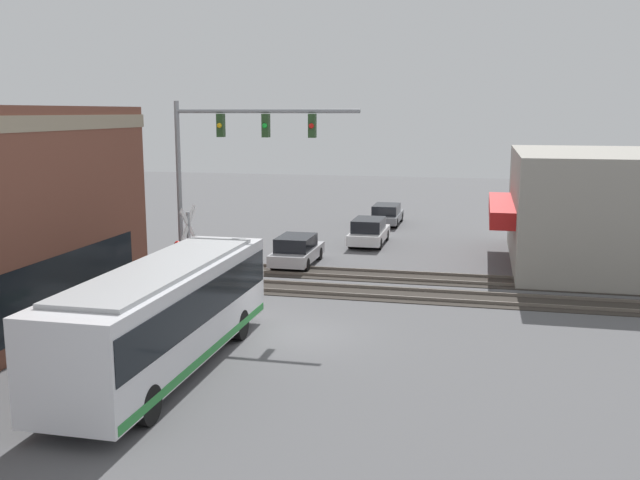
{
  "coord_description": "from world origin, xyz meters",
  "views": [
    {
      "loc": [
        -22.47,
        -5.97,
        7.44
      ],
      "look_at": [
        3.34,
        -0.06,
        2.66
      ],
      "focal_mm": 40.0,
      "sensor_mm": 36.0,
      "label": 1
    }
  ],
  "objects_px": {
    "parked_car_silver": "(297,251)",
    "parked_car_grey": "(387,215)",
    "crossing_signal": "(189,245)",
    "parked_car_white": "(369,232)",
    "city_bus": "(166,313)"
  },
  "relations": [
    {
      "from": "city_bus",
      "to": "parked_car_grey",
      "type": "distance_m",
      "value": 28.69
    },
    {
      "from": "crossing_signal",
      "to": "parked_car_white",
      "type": "distance_m",
      "value": 14.73
    },
    {
      "from": "city_bus",
      "to": "crossing_signal",
      "type": "distance_m",
      "value": 7.66
    },
    {
      "from": "crossing_signal",
      "to": "parked_car_white",
      "type": "relative_size",
      "value": 0.83
    },
    {
      "from": "crossing_signal",
      "to": "parked_car_silver",
      "type": "relative_size",
      "value": 0.87
    },
    {
      "from": "city_bus",
      "to": "parked_car_white",
      "type": "xyz_separation_m",
      "value": [
        21.03,
        -2.6,
        -1.03
      ]
    },
    {
      "from": "crossing_signal",
      "to": "parked_car_white",
      "type": "bearing_deg",
      "value": -19.86
    },
    {
      "from": "city_bus",
      "to": "parked_car_white",
      "type": "relative_size",
      "value": 2.32
    },
    {
      "from": "parked_car_white",
      "to": "parked_car_silver",
      "type": "bearing_deg",
      "value": 157.21
    },
    {
      "from": "crossing_signal",
      "to": "parked_car_silver",
      "type": "xyz_separation_m",
      "value": [
        7.59,
        -2.38,
        -1.61
      ]
    },
    {
      "from": "parked_car_silver",
      "to": "parked_car_grey",
      "type": "bearing_deg",
      "value": -10.74
    },
    {
      "from": "parked_car_white",
      "to": "parked_car_grey",
      "type": "distance_m",
      "value": 7.52
    },
    {
      "from": "city_bus",
      "to": "crossing_signal",
      "type": "height_order",
      "value": "crossing_signal"
    },
    {
      "from": "parked_car_silver",
      "to": "crossing_signal",
      "type": "bearing_deg",
      "value": 162.61
    },
    {
      "from": "parked_car_grey",
      "to": "parked_car_white",
      "type": "bearing_deg",
      "value": 180.0
    }
  ]
}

